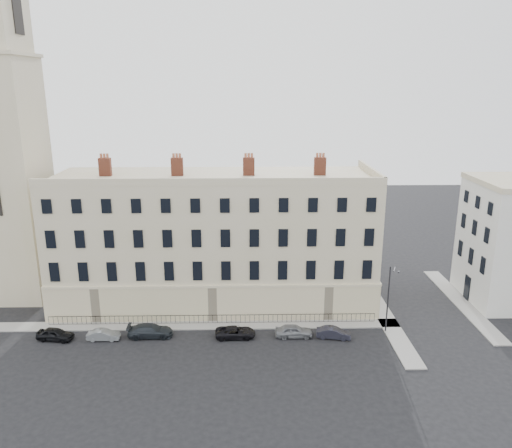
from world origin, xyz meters
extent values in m
plane|color=black|center=(0.00, 0.00, 0.00)|extent=(160.00, 160.00, 0.00)
cube|color=beige|center=(-6.00, 12.00, 7.50)|extent=(36.00, 12.00, 15.00)
cube|color=beige|center=(-6.00, 5.92, 2.00)|extent=(36.10, 0.18, 4.00)
cube|color=beige|center=(12.08, 12.00, 2.00)|extent=(0.18, 12.10, 4.00)
cube|color=beige|center=(-6.00, 6.15, 15.40)|extent=(36.00, 0.35, 0.80)
cube|color=beige|center=(11.85, 12.00, 15.40)|extent=(0.35, 12.00, 0.80)
cube|color=brown|center=(-18.00, 12.00, 16.00)|extent=(1.30, 0.70, 2.00)
cube|color=brown|center=(-10.00, 12.00, 16.00)|extent=(1.30, 0.70, 2.00)
cube|color=brown|center=(-2.00, 12.00, 16.00)|extent=(1.30, 0.70, 2.00)
cube|color=brown|center=(6.00, 12.00, 16.00)|extent=(1.30, 0.70, 2.00)
cube|color=beige|center=(-30.00, 14.00, 14.00)|extent=(8.00, 8.00, 28.00)
cube|color=gray|center=(-10.00, 5.00, 0.06)|extent=(48.00, 2.00, 0.12)
cube|color=gray|center=(13.00, 8.00, 0.06)|extent=(2.00, 24.00, 0.12)
cube|color=gray|center=(23.00, 10.00, 0.06)|extent=(2.00, 20.00, 0.12)
cube|color=black|center=(-6.00, 5.40, 1.02)|extent=(35.00, 0.04, 0.04)
cube|color=black|center=(-6.00, 5.40, 0.12)|extent=(35.00, 0.04, 0.04)
imported|color=black|center=(-21.66, 2.28, 0.63)|extent=(3.88, 2.04, 1.26)
imported|color=slate|center=(-16.80, 2.19, 0.54)|extent=(3.26, 1.14, 1.07)
imported|color=#20252B|center=(-12.19, 2.74, 0.67)|extent=(4.63, 1.99, 1.33)
imported|color=black|center=(-3.50, 2.40, 0.57)|extent=(4.14, 2.01, 1.13)
imported|color=gray|center=(2.47, 2.38, 0.65)|extent=(3.83, 1.55, 1.30)
imported|color=#21212C|center=(6.47, 2.04, 0.57)|extent=(3.64, 1.78, 1.15)
cylinder|color=#29292E|center=(12.14, 3.21, 3.65)|extent=(0.15, 0.15, 7.29)
cylinder|color=#29292E|center=(12.38, 2.62, 7.20)|extent=(0.61, 1.30, 0.09)
cube|color=#29292E|center=(12.63, 2.04, 7.16)|extent=(0.33, 0.48, 0.11)
camera|label=1|loc=(-2.40, -43.42, 25.06)|focal=35.00mm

